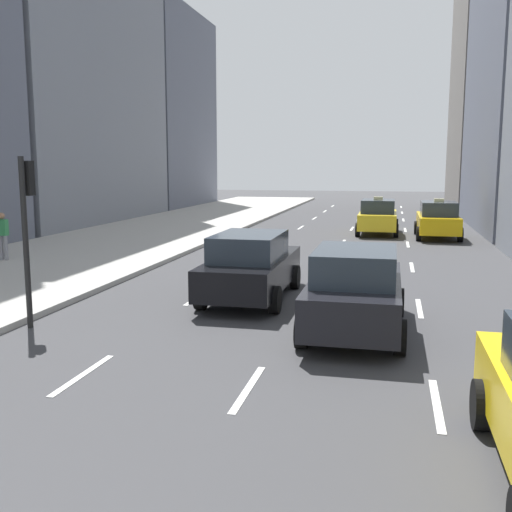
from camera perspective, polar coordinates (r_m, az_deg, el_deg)
The scene contains 8 objects.
sidewalk_left at distance 30.13m, azimuth -10.08°, elevation 2.15°, with size 8.00×66.00×0.15m, color #ADAAA3.
lane_markings at distance 23.91m, azimuth 7.70°, elevation 0.37°, with size 5.72×56.00×0.01m.
taxi_lead at distance 29.47m, azimuth 16.93°, elevation 3.34°, with size 2.02×4.40×1.87m.
taxi_second at distance 30.47m, azimuth 11.52°, elevation 3.71°, with size 2.02×4.40×1.87m.
sedan_black_near at distance 15.32m, azimuth -0.48°, elevation -0.90°, with size 2.02×4.72×1.72m.
sedan_silver_behind at distance 12.44m, azimuth 9.45°, elevation -3.17°, with size 2.02×4.57×1.76m.
pedestrian_far_walking at distance 22.46m, azimuth -22.99°, elevation 1.96°, with size 0.36×0.22×1.65m.
traffic_light_pole at distance 13.37m, azimuth -21.01°, elevation 3.75°, with size 0.24×0.42×3.60m.
Camera 1 is at (4.68, -0.58, 3.42)m, focal length 42.00 mm.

